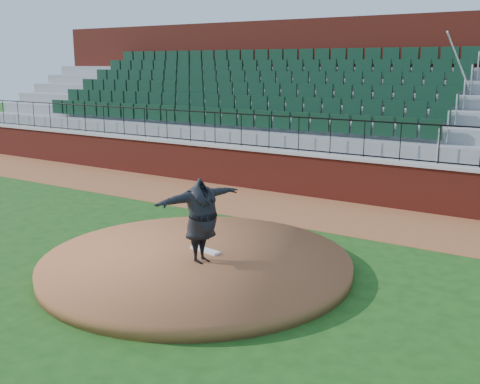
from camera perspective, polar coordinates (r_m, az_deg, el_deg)
ground at (r=10.59m, az=-4.47°, el=-8.40°), size 90.00×90.00×0.00m
warning_track at (r=15.02m, az=8.12°, el=-2.04°), size 34.00×3.20×0.01m
field_wall at (r=16.32m, az=10.57°, el=1.20°), size 34.00×0.35×1.20m
wall_cap at (r=16.20m, az=10.66°, el=3.46°), size 34.00×0.45×0.10m
wall_railing at (r=16.12m, az=10.74°, el=5.38°), size 34.00×0.05×1.00m
seating_stands at (r=18.61m, az=14.04°, el=7.75°), size 34.00×5.10×4.60m
concourse_wall at (r=21.24m, az=16.63°, el=9.40°), size 34.00×0.50×5.50m
pitchers_mound at (r=10.83m, az=-4.42°, el=-7.20°), size 5.85×5.85×0.25m
pitching_rubber at (r=11.11m, az=-3.55°, el=-5.86°), size 0.71×0.28×0.05m
pitcher at (r=10.31m, az=-3.91°, el=-2.91°), size 0.94×2.00×1.57m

